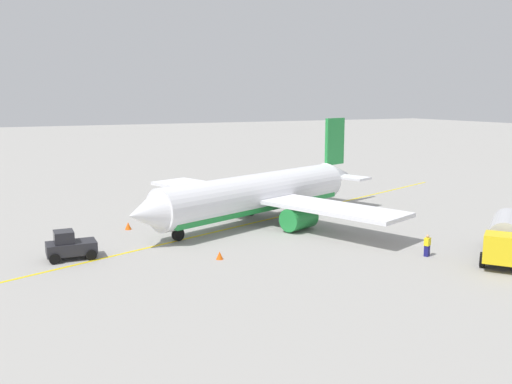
{
  "coord_description": "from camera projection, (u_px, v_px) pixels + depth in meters",
  "views": [
    {
      "loc": [
        23.68,
        47.63,
        12.09
      ],
      "look_at": [
        0.0,
        0.0,
        3.0
      ],
      "focal_mm": 39.14,
      "sensor_mm": 36.0,
      "label": 1
    }
  ],
  "objects": [
    {
      "name": "pushback_tug",
      "position": [
        70.0,
        246.0,
        42.0
      ],
      "size": [
        3.67,
        2.42,
        2.2
      ],
      "color": "#232328",
      "rests_on": "ground"
    },
    {
      "name": "airplane",
      "position": [
        259.0,
        194.0,
        54.35
      ],
      "size": [
        29.66,
        29.94,
        9.76
      ],
      "color": "white",
      "rests_on": "ground"
    },
    {
      "name": "refueling_worker",
      "position": [
        427.0,
        246.0,
        42.73
      ],
      "size": [
        0.62,
        0.54,
        1.71
      ],
      "color": "navy",
      "rests_on": "ground"
    },
    {
      "name": "fuel_tanker",
      "position": [
        505.0,
        236.0,
        42.1
      ],
      "size": [
        9.05,
        7.7,
        3.15
      ],
      "color": "#2D2D33",
      "rests_on": "ground"
    },
    {
      "name": "ground_plane",
      "position": [
        256.0,
        222.0,
        54.46
      ],
      "size": [
        400.0,
        400.0,
        0.0
      ],
      "primitive_type": "plane",
      "color": "#9E9B96"
    },
    {
      "name": "safety_cone_nose",
      "position": [
        128.0,
        226.0,
        51.44
      ],
      "size": [
        0.61,
        0.61,
        0.68
      ],
      "primitive_type": "cone",
      "color": "#F2590F",
      "rests_on": "ground"
    },
    {
      "name": "taxi_line_marking",
      "position": [
        256.0,
        222.0,
        54.46
      ],
      "size": [
        66.7,
        25.02,
        0.01
      ],
      "primitive_type": "cube",
      "rotation": [
        0.0,
        0.0,
        0.36
      ],
      "color": "yellow",
      "rests_on": "ground"
    },
    {
      "name": "safety_cone_wingtip",
      "position": [
        220.0,
        255.0,
        42.0
      ],
      "size": [
        0.55,
        0.55,
        0.61
      ],
      "primitive_type": "cone",
      "color": "#F2590F",
      "rests_on": "ground"
    }
  ]
}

